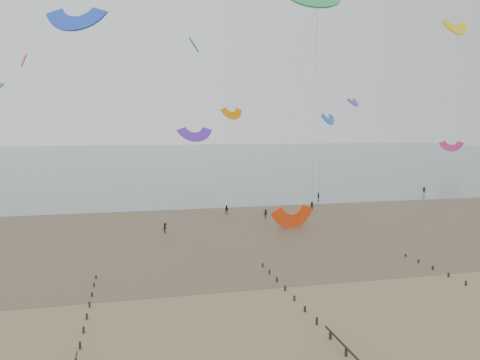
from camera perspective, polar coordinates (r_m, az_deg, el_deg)
name	(u,v)px	position (r m, az deg, el deg)	size (l,w,h in m)	color
ground	(256,311)	(41.67, 1.97, -15.66)	(500.00, 500.00, 0.00)	brown
sea_and_shore	(173,228)	(73.58, -8.15, -5.81)	(500.00, 665.00, 0.03)	#475654
kitesurfers	(310,204)	(91.49, 8.56, -2.85)	(121.64, 28.29, 1.87)	black
grounded_kite	(293,227)	(74.03, 6.44, -5.72)	(6.58, 3.45, 5.01)	#F9400F
kites_airborne	(134,96)	(128.25, -12.81, 10.00)	(233.73, 129.29, 40.09)	#008E7F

